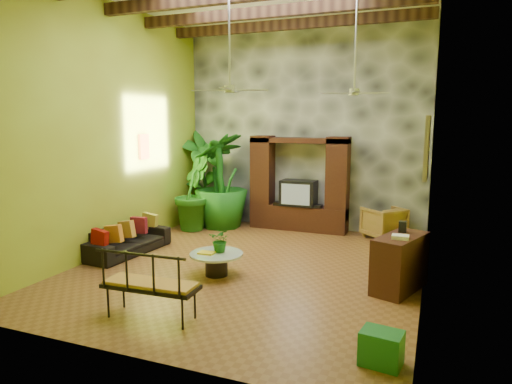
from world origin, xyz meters
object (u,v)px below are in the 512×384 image
at_px(wicker_armchair, 384,223).
at_px(entertainment_center, 299,191).
at_px(sofa, 127,240).
at_px(ceiling_fan_front, 230,77).
at_px(tall_plant_a, 203,176).
at_px(coffee_table, 216,261).
at_px(side_console, 400,263).
at_px(ceiling_fan_back, 354,81).
at_px(tall_plant_c, 221,181).
at_px(tall_plant_b, 192,192).
at_px(green_bin, 381,348).
at_px(iron_bench, 147,281).

bearing_deg(wicker_armchair, entertainment_center, -50.38).
bearing_deg(entertainment_center, sofa, -129.16).
xyz_separation_m(ceiling_fan_front, wicker_armchair, (2.25, 3.44, -3.04)).
distance_m(tall_plant_a, coffee_table, 4.53).
height_order(coffee_table, side_console, side_console).
relative_size(ceiling_fan_back, tall_plant_c, 0.79).
bearing_deg(tall_plant_a, tall_plant_c, -31.67).
relative_size(tall_plant_b, green_bin, 4.20).
xyz_separation_m(entertainment_center, coffee_table, (-0.37, -3.78, -0.71)).
bearing_deg(ceiling_fan_front, side_console, 4.05).
height_order(tall_plant_b, side_console, tall_plant_b).
xyz_separation_m(coffee_table, side_console, (3.02, 0.44, 0.19)).
bearing_deg(ceiling_fan_back, wicker_armchair, 76.10).
relative_size(ceiling_fan_front, coffee_table, 2.00).
distance_m(ceiling_fan_front, green_bin, 4.83).
bearing_deg(sofa, tall_plant_b, -0.68).
distance_m(wicker_armchair, coffee_table, 4.41).
bearing_deg(tall_plant_b, sofa, -95.05).
relative_size(sofa, green_bin, 4.32).
relative_size(tall_plant_c, side_console, 2.13).
distance_m(iron_bench, green_bin, 3.09).
bearing_deg(wicker_armchair, ceiling_fan_back, 28.46).
relative_size(tall_plant_c, green_bin, 5.32).
height_order(entertainment_center, ceiling_fan_front, ceiling_fan_front).
relative_size(tall_plant_b, tall_plant_c, 0.79).
height_order(ceiling_fan_back, side_console, ceiling_fan_back).
bearing_deg(entertainment_center, tall_plant_b, -159.08).
relative_size(ceiling_fan_back, wicker_armchair, 2.32).
bearing_deg(side_console, tall_plant_c, 167.08).
bearing_deg(wicker_armchair, tall_plant_c, -42.49).
distance_m(entertainment_center, tall_plant_a, 2.66).
xyz_separation_m(tall_plant_a, coffee_table, (2.28, -3.79, -0.96)).
bearing_deg(sofa, entertainment_center, -34.79).
height_order(entertainment_center, tall_plant_c, tall_plant_c).
bearing_deg(wicker_armchair, tall_plant_a, -49.00).
xyz_separation_m(entertainment_center, ceiling_fan_front, (-0.20, -3.54, 2.44)).
bearing_deg(tall_plant_b, wicker_armchair, 10.53).
height_order(ceiling_fan_back, wicker_armchair, ceiling_fan_back).
xyz_separation_m(entertainment_center, side_console, (2.65, -3.33, -0.52)).
relative_size(ceiling_fan_back, iron_bench, 1.37).
distance_m(tall_plant_b, tall_plant_c, 0.77).
relative_size(entertainment_center, coffee_table, 2.59).
bearing_deg(ceiling_fan_back, entertainment_center, 129.57).
xyz_separation_m(side_console, green_bin, (0.00, -2.42, -0.25)).
xyz_separation_m(entertainment_center, ceiling_fan_back, (1.60, -1.94, 2.44)).
relative_size(entertainment_center, tall_plant_b, 1.29).
distance_m(tall_plant_a, green_bin, 7.90).
xyz_separation_m(ceiling_fan_back, tall_plant_b, (-4.04, 1.00, -2.47)).
bearing_deg(tall_plant_c, sofa, -105.16).
height_order(sofa, coffee_table, sofa).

